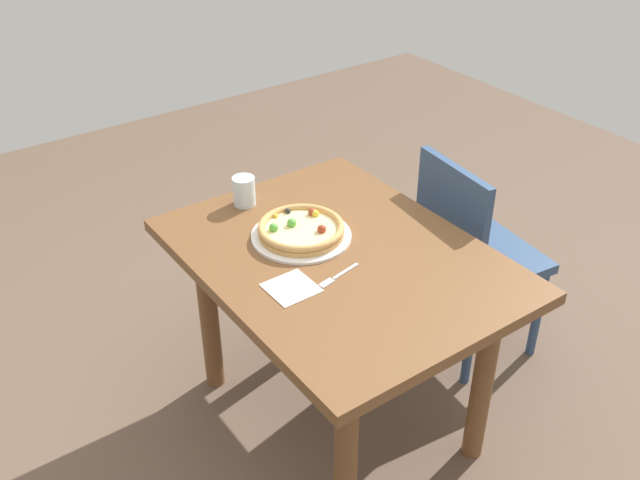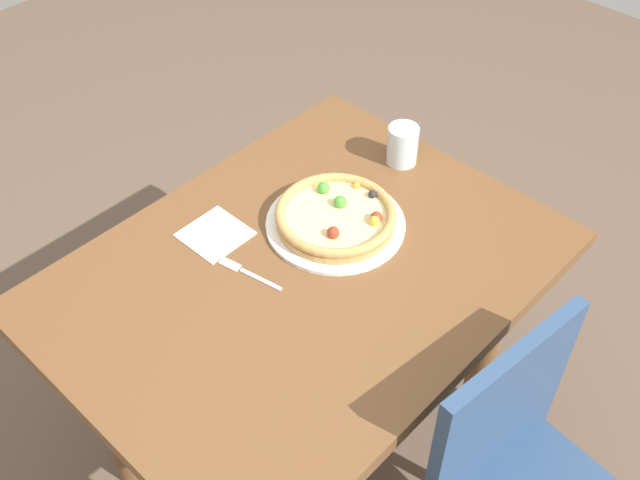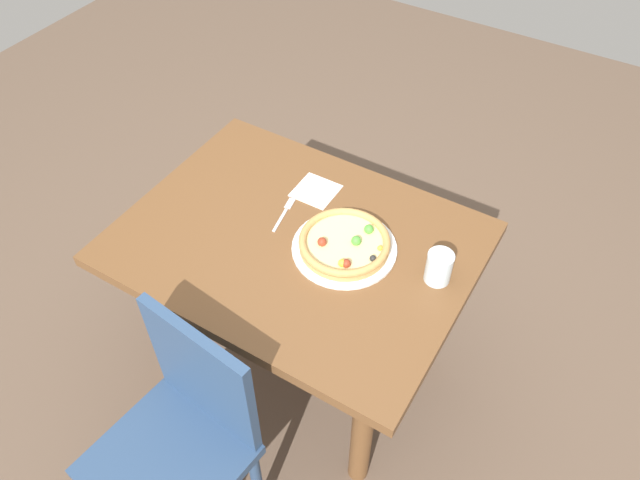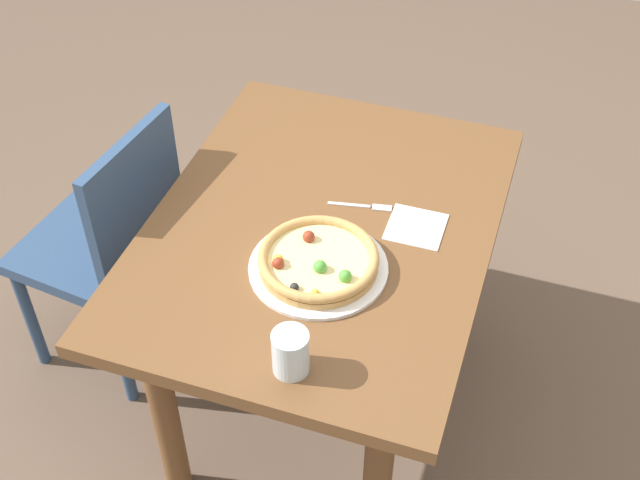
{
  "view_description": "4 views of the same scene",
  "coord_description": "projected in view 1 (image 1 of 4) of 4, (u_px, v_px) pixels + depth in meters",
  "views": [
    {
      "loc": [
        -1.52,
        1.16,
        2.0
      ],
      "look_at": [
        0.08,
        0.02,
        0.74
      ],
      "focal_mm": 40.58,
      "sensor_mm": 36.0,
      "label": 1
    },
    {
      "loc": [
        -0.82,
        -0.82,
        1.94
      ],
      "look_at": [
        0.08,
        0.02,
        0.74
      ],
      "focal_mm": 42.14,
      "sensor_mm": 36.0,
      "label": 2
    },
    {
      "loc": [
        0.75,
        -1.1,
        2.16
      ],
      "look_at": [
        0.08,
        0.02,
        0.74
      ],
      "focal_mm": 34.46,
      "sensor_mm": 36.0,
      "label": 3
    },
    {
      "loc": [
        1.46,
        0.49,
        2.11
      ],
      "look_at": [
        0.08,
        0.02,
        0.74
      ],
      "focal_mm": 46.5,
      "sensor_mm": 36.0,
      "label": 4
    }
  ],
  "objects": [
    {
      "name": "fork",
      "position": [
        336.0,
        277.0,
        2.19
      ],
      "size": [
        0.05,
        0.17,
        0.0
      ],
      "rotation": [
        0.0,
        0.0,
        1.76
      ],
      "color": "silver",
      "rests_on": "dining_table"
    },
    {
      "name": "dining_table",
      "position": [
        339.0,
        282.0,
        2.36
      ],
      "size": [
        1.11,
        0.85,
        0.72
      ],
      "color": "brown",
      "rests_on": "ground"
    },
    {
      "name": "plate",
      "position": [
        301.0,
        236.0,
        2.38
      ],
      "size": [
        0.33,
        0.33,
        0.01
      ],
      "primitive_type": "cylinder",
      "color": "white",
      "rests_on": "dining_table"
    },
    {
      "name": "napkin",
      "position": [
        291.0,
        288.0,
        2.15
      ],
      "size": [
        0.14,
        0.14,
        0.0
      ],
      "primitive_type": "cube",
      "rotation": [
        0.0,
        0.0,
        0.01
      ],
      "color": "white",
      "rests_on": "dining_table"
    },
    {
      "name": "pizza",
      "position": [
        301.0,
        229.0,
        2.37
      ],
      "size": [
        0.29,
        0.29,
        0.05
      ],
      "color": "tan",
      "rests_on": "plate"
    },
    {
      "name": "drinking_glass",
      "position": [
        244.0,
        191.0,
        2.54
      ],
      "size": [
        0.08,
        0.08,
        0.11
      ],
      "primitive_type": "cylinder",
      "color": "silver",
      "rests_on": "dining_table"
    },
    {
      "name": "ground_plane",
      "position": [
        337.0,
        414.0,
        2.69
      ],
      "size": [
        6.0,
        6.0,
        0.0
      ],
      "primitive_type": "plane",
      "color": "brown"
    },
    {
      "name": "chair_near",
      "position": [
        471.0,
        252.0,
        2.75
      ],
      "size": [
        0.44,
        0.44,
        0.87
      ],
      "rotation": [
        0.0,
        0.0,
        3.03
      ],
      "color": "navy",
      "rests_on": "ground"
    }
  ]
}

